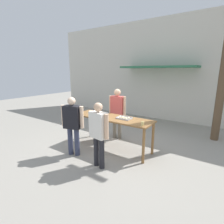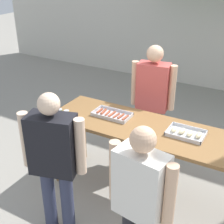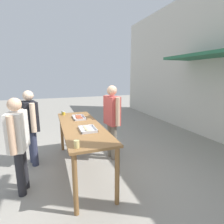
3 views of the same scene
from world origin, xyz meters
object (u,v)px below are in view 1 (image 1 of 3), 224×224
at_px(beer_cup, 143,124).
at_px(condiment_jar_mustard, 79,112).
at_px(condiment_jar_ketchup, 81,113).
at_px(person_customer_with_cup, 99,130).
at_px(food_tray_sausages, 99,114).
at_px(person_server_behind_table, 117,109).
at_px(food_tray_buns, 124,118).
at_px(person_customer_holding_hotdog, 73,122).

bearing_deg(beer_cup, condiment_jar_mustard, -179.86).
relative_size(condiment_jar_ketchup, person_customer_with_cup, 0.05).
bearing_deg(food_tray_sausages, condiment_jar_mustard, -150.97).
bearing_deg(condiment_jar_mustard, person_server_behind_table, 52.40).
xyz_separation_m(condiment_jar_ketchup, person_server_behind_table, (0.68, 0.99, 0.01)).
xyz_separation_m(food_tray_sausages, condiment_jar_mustard, (-0.54, -0.30, 0.03)).
relative_size(beer_cup, person_customer_with_cup, 0.07).
distance_m(condiment_jar_ketchup, person_server_behind_table, 1.20).
relative_size(person_server_behind_table, person_customer_with_cup, 1.07).
distance_m(food_tray_buns, beer_cup, 0.75).
bearing_deg(person_customer_holding_hotdog, condiment_jar_mustard, -72.38).
xyz_separation_m(person_server_behind_table, person_customer_holding_hotdog, (-0.31, -1.69, -0.06)).
xyz_separation_m(beer_cup, person_server_behind_table, (-1.37, 0.99, -0.00)).
xyz_separation_m(food_tray_sausages, person_server_behind_table, (0.23, 0.70, 0.04)).
height_order(condiment_jar_mustard, person_customer_holding_hotdog, person_customer_holding_hotdog).
bearing_deg(beer_cup, food_tray_buns, 156.72).
xyz_separation_m(food_tray_buns, beer_cup, (0.69, -0.30, 0.03)).
bearing_deg(condiment_jar_ketchup, person_customer_holding_hotdog, -62.29).
distance_m(food_tray_buns, person_server_behind_table, 0.98).
xyz_separation_m(person_server_behind_table, person_customer_with_cup, (0.65, -1.79, -0.07)).
relative_size(condiment_jar_mustard, person_server_behind_table, 0.05).
xyz_separation_m(condiment_jar_ketchup, beer_cup, (2.05, -0.01, 0.01)).
bearing_deg(food_tray_buns, person_customer_holding_hotdog, -135.14).
xyz_separation_m(condiment_jar_mustard, condiment_jar_ketchup, (0.09, 0.01, 0.00)).
distance_m(condiment_jar_ketchup, person_customer_with_cup, 1.55).
bearing_deg(condiment_jar_mustard, beer_cup, 0.14).
height_order(condiment_jar_mustard, beer_cup, beer_cup).
bearing_deg(beer_cup, person_customer_with_cup, -132.32).
bearing_deg(condiment_jar_mustard, person_customer_with_cup, -29.11).
relative_size(food_tray_sausages, condiment_jar_ketchup, 5.28).
bearing_deg(person_customer_with_cup, person_customer_holding_hotdog, 2.17).
distance_m(condiment_jar_mustard, person_customer_holding_hotdog, 0.83).
height_order(beer_cup, person_customer_with_cup, person_customer_with_cup).
height_order(food_tray_buns, person_server_behind_table, person_server_behind_table).
height_order(food_tray_sausages, person_customer_holding_hotdog, person_customer_holding_hotdog).
distance_m(person_customer_holding_hotdog, person_customer_with_cup, 0.96).
xyz_separation_m(condiment_jar_ketchup, person_customer_holding_hotdog, (0.37, -0.70, -0.06)).
height_order(food_tray_sausages, condiment_jar_mustard, condiment_jar_mustard).
xyz_separation_m(condiment_jar_mustard, person_customer_with_cup, (1.42, -0.79, -0.07)).
distance_m(food_tray_sausages, person_customer_holding_hotdog, 0.99).
height_order(condiment_jar_mustard, person_customer_with_cup, person_customer_with_cup).
xyz_separation_m(food_tray_sausages, beer_cup, (1.60, -0.30, 0.04)).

